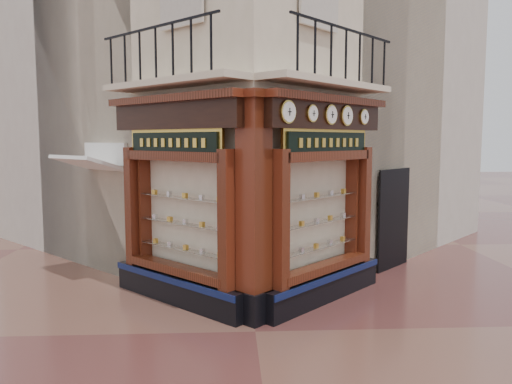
{
  "coord_description": "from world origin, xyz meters",
  "views": [
    {
      "loc": [
        -0.4,
        -7.93,
        3.15
      ],
      "look_at": [
        0.11,
        2.0,
        2.11
      ],
      "focal_mm": 35.0,
      "sensor_mm": 36.0,
      "label": 1
    }
  ],
  "objects": [
    {
      "name": "shopfront_right",
      "position": [
        1.41,
        1.57,
        1.98
      ],
      "size": [
        2.86,
        2.86,
        3.98
      ],
      "rotation": [
        0.0,
        0.0,
        0.79
      ],
      "color": "black",
      "rests_on": "ground"
    },
    {
      "name": "clock_a",
      "position": [
        0.57,
        0.47,
        3.62
      ],
      "size": [
        0.31,
        0.31,
        0.39
      ],
      "rotation": [
        0.0,
        0.0,
        0.79
      ],
      "color": "gold",
      "rests_on": "ground"
    },
    {
      "name": "shopfront_left",
      "position": [
        -1.41,
        1.57,
        1.98
      ],
      "size": [
        2.86,
        2.86,
        3.98
      ],
      "rotation": [
        0.0,
        0.0,
        2.36
      ],
      "color": "black",
      "rests_on": "ground"
    },
    {
      "name": "signboard_left",
      "position": [
        -1.46,
        1.51,
        3.1
      ],
      "size": [
        1.91,
        1.91,
        0.51
      ],
      "rotation": [
        0.0,
        0.0,
        2.36
      ],
      "color": "gold",
      "rests_on": "ground"
    },
    {
      "name": "clock_e",
      "position": [
        2.34,
        2.24,
        3.62
      ],
      "size": [
        0.26,
        0.26,
        0.32
      ],
      "rotation": [
        0.0,
        0.0,
        0.79
      ],
      "color": "gold",
      "rests_on": "ground"
    },
    {
      "name": "balcony",
      "position": [
        0.0,
        1.49,
        4.22
      ],
      "size": [
        5.94,
        2.97,
        1.03
      ],
      "color": "beige",
      "rests_on": "ground"
    },
    {
      "name": "main_building",
      "position": [
        0.0,
        6.16,
        6.0
      ],
      "size": [
        11.31,
        11.31,
        12.0
      ],
      "primitive_type": "cube",
      "rotation": [
        0.0,
        0.0,
        0.79
      ],
      "color": "beige",
      "rests_on": "ground"
    },
    {
      "name": "awning",
      "position": [
        -3.58,
        3.38,
        0.0
      ],
      "size": [
        1.89,
        1.89,
        0.37
      ],
      "primitive_type": null,
      "rotation": [
        0.3,
        0.0,
        2.36
      ],
      "color": "silver",
      "rests_on": "ground"
    },
    {
      "name": "ground",
      "position": [
        0.0,
        0.0,
        0.0
      ],
      "size": [
        80.0,
        80.0,
        0.0
      ],
      "primitive_type": "plane",
      "color": "#532A26",
      "rests_on": "ground"
    },
    {
      "name": "clock_c",
      "position": [
        1.49,
        1.38,
        3.62
      ],
      "size": [
        0.3,
        0.3,
        0.37
      ],
      "rotation": [
        0.0,
        0.0,
        0.79
      ],
      "color": "gold",
      "rests_on": "ground"
    },
    {
      "name": "corner_pilaster",
      "position": [
        0.0,
        0.5,
        1.95
      ],
      "size": [
        0.85,
        0.85,
        3.98
      ],
      "rotation": [
        0.0,
        0.0,
        0.79
      ],
      "color": "black",
      "rests_on": "ground"
    },
    {
      "name": "clock_d",
      "position": [
        1.88,
        1.77,
        3.62
      ],
      "size": [
        0.31,
        0.31,
        0.39
      ],
      "rotation": [
        0.0,
        0.0,
        0.79
      ],
      "color": "gold",
      "rests_on": "ground"
    },
    {
      "name": "neighbour_right",
      "position": [
        2.47,
        8.63,
        5.5
      ],
      "size": [
        11.31,
        11.31,
        11.0
      ],
      "primitive_type": "cube",
      "rotation": [
        0.0,
        0.0,
        0.79
      ],
      "color": "beige",
      "rests_on": "ground"
    },
    {
      "name": "clock_b",
      "position": [
        1.06,
        0.96,
        3.62
      ],
      "size": [
        0.26,
        0.26,
        0.31
      ],
      "rotation": [
        0.0,
        0.0,
        0.79
      ],
      "color": "gold",
      "rests_on": "ground"
    },
    {
      "name": "signboard_right",
      "position": [
        1.46,
        1.51,
        3.1
      ],
      "size": [
        1.97,
        1.97,
        0.53
      ],
      "rotation": [
        0.0,
        0.0,
        0.79
      ],
      "color": "gold",
      "rests_on": "ground"
    },
    {
      "name": "neighbour_left",
      "position": [
        -2.47,
        8.63,
        5.5
      ],
      "size": [
        11.31,
        11.31,
        11.0
      ],
      "primitive_type": "cube",
      "rotation": [
        0.0,
        0.0,
        0.79
      ],
      "color": "beige",
      "rests_on": "ground"
    }
  ]
}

